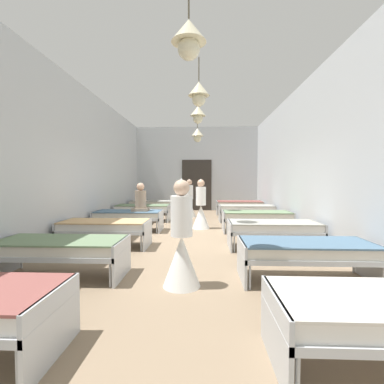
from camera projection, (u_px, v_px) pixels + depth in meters
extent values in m
cube|color=#8C755B|center=(190.00, 240.00, 6.86)|extent=(6.33, 13.17, 0.10)
cube|color=silver|center=(197.00, 169.00, 13.14)|extent=(6.13, 0.20, 3.96)
cube|color=silver|center=(73.00, 159.00, 6.89)|extent=(0.20, 12.57, 3.96)
cube|color=silver|center=(313.00, 159.00, 6.64)|extent=(0.20, 12.57, 3.96)
cube|color=#2D2823|center=(197.00, 185.00, 13.05)|extent=(1.40, 0.06, 2.40)
cone|color=beige|center=(189.00, 31.00, 3.40)|extent=(0.44, 0.44, 0.28)
sphere|color=beige|center=(189.00, 49.00, 3.41)|extent=(0.28, 0.28, 0.28)
cylinder|color=brown|center=(199.00, 69.00, 5.58)|extent=(0.02, 0.02, 0.48)
cone|color=beige|center=(199.00, 89.00, 5.60)|extent=(0.44, 0.44, 0.28)
sphere|color=beige|center=(199.00, 100.00, 5.61)|extent=(0.28, 0.28, 0.28)
cylinder|color=brown|center=(198.00, 99.00, 7.77)|extent=(0.02, 0.02, 0.39)
cone|color=beige|center=(198.00, 111.00, 7.79)|extent=(0.44, 0.44, 0.28)
sphere|color=beige|center=(198.00, 119.00, 7.80)|extent=(0.28, 0.28, 0.28)
cylinder|color=brown|center=(197.00, 120.00, 9.98)|extent=(0.02, 0.02, 0.61)
cone|color=beige|center=(197.00, 132.00, 10.00)|extent=(0.44, 0.44, 0.28)
sphere|color=beige|center=(197.00, 138.00, 10.01)|extent=(0.28, 0.28, 0.28)
cylinder|color=#B7BCC1|center=(18.00, 369.00, 1.88)|extent=(0.03, 0.03, 0.34)
cylinder|color=#B7BCC1|center=(69.00, 317.00, 2.60)|extent=(0.03, 0.03, 0.34)
cube|color=#B7BCC1|center=(54.00, 325.00, 2.23)|extent=(0.04, 0.84, 0.57)
cylinder|color=#B7BCC1|center=(298.00, 378.00, 1.80)|extent=(0.03, 0.03, 0.34)
cylinder|color=#B7BCC1|center=(271.00, 321.00, 2.52)|extent=(0.03, 0.03, 0.34)
cube|color=#B7BCC1|center=(275.00, 330.00, 2.16)|extent=(0.04, 0.84, 0.57)
cylinder|color=#B7BCC1|center=(21.00, 258.00, 4.53)|extent=(0.03, 0.03, 0.34)
cylinder|color=#B7BCC1|center=(110.00, 275.00, 3.74)|extent=(0.03, 0.03, 0.34)
cylinder|color=#B7BCC1|center=(125.00, 259.00, 4.46)|extent=(0.03, 0.03, 0.34)
cube|color=#B7BCC1|center=(61.00, 252.00, 4.13)|extent=(1.90, 0.84, 0.07)
cube|color=#B7BCC1|center=(1.00, 257.00, 4.17)|extent=(0.04, 0.84, 0.57)
cube|color=#B7BCC1|center=(122.00, 259.00, 4.09)|extent=(0.04, 0.84, 0.57)
cube|color=silver|center=(61.00, 245.00, 4.12)|extent=(1.82, 0.78, 0.14)
cube|color=slate|center=(61.00, 240.00, 4.12)|extent=(1.86, 0.82, 0.02)
cylinder|color=#B7BCC1|center=(250.00, 277.00, 3.66)|extent=(0.03, 0.03, 0.34)
cylinder|color=#B7BCC1|center=(242.00, 261.00, 4.38)|extent=(0.03, 0.03, 0.34)
cylinder|color=#B7BCC1|center=(384.00, 279.00, 3.59)|extent=(0.03, 0.03, 0.34)
cylinder|color=#B7BCC1|center=(354.00, 262.00, 4.31)|extent=(0.03, 0.03, 0.34)
cube|color=#B7BCC1|center=(306.00, 255.00, 3.97)|extent=(1.90, 0.84, 0.07)
cube|color=#B7BCC1|center=(242.00, 260.00, 4.02)|extent=(0.04, 0.84, 0.57)
cube|color=#B7BCC1|center=(372.00, 262.00, 3.94)|extent=(0.04, 0.84, 0.57)
cube|color=silver|center=(306.00, 248.00, 3.97)|extent=(1.82, 0.78, 0.14)
cube|color=slate|center=(307.00, 242.00, 3.97)|extent=(1.86, 0.82, 0.02)
cylinder|color=#B7BCC1|center=(58.00, 242.00, 5.67)|extent=(0.03, 0.03, 0.34)
cylinder|color=#B7BCC1|center=(74.00, 235.00, 6.39)|extent=(0.03, 0.03, 0.34)
cylinder|color=#B7BCC1|center=(141.00, 243.00, 5.60)|extent=(0.03, 0.03, 0.34)
cylinder|color=#B7BCC1|center=(148.00, 236.00, 6.32)|extent=(0.03, 0.03, 0.34)
cube|color=#B7BCC1|center=(105.00, 230.00, 5.99)|extent=(1.90, 0.84, 0.07)
cube|color=#B7BCC1|center=(64.00, 233.00, 6.03)|extent=(0.04, 0.84, 0.57)
cube|color=#B7BCC1|center=(148.00, 234.00, 5.95)|extent=(0.04, 0.84, 0.57)
cube|color=white|center=(105.00, 225.00, 5.98)|extent=(1.82, 0.78, 0.14)
cube|color=tan|center=(105.00, 221.00, 5.98)|extent=(1.86, 0.82, 0.02)
cylinder|color=#B7BCC1|center=(234.00, 244.00, 5.52)|extent=(0.03, 0.03, 0.34)
cylinder|color=#B7BCC1|center=(231.00, 237.00, 6.24)|extent=(0.03, 0.03, 0.34)
cylinder|color=#B7BCC1|center=(322.00, 245.00, 5.45)|extent=(0.03, 0.03, 0.34)
cylinder|color=#B7BCC1|center=(308.00, 237.00, 6.17)|extent=(0.03, 0.03, 0.34)
cube|color=#B7BCC1|center=(274.00, 231.00, 5.83)|extent=(1.90, 0.84, 0.07)
cube|color=#B7BCC1|center=(230.00, 235.00, 5.88)|extent=(0.04, 0.84, 0.57)
cube|color=#B7BCC1|center=(318.00, 235.00, 5.80)|extent=(0.04, 0.84, 0.57)
cube|color=white|center=(274.00, 226.00, 5.83)|extent=(1.82, 0.78, 0.14)
cube|color=#9E9E93|center=(274.00, 222.00, 5.82)|extent=(1.86, 0.82, 0.02)
cylinder|color=#B7BCC1|center=(94.00, 227.00, 7.53)|extent=(0.03, 0.03, 0.34)
cylinder|color=#B7BCC1|center=(103.00, 223.00, 8.25)|extent=(0.03, 0.03, 0.34)
cylinder|color=#B7BCC1|center=(157.00, 227.00, 7.46)|extent=(0.03, 0.03, 0.34)
cylinder|color=#B7BCC1|center=(161.00, 223.00, 8.18)|extent=(0.03, 0.03, 0.34)
cube|color=#B7BCC1|center=(129.00, 218.00, 7.84)|extent=(1.90, 0.84, 0.07)
cube|color=#B7BCC1|center=(97.00, 221.00, 7.89)|extent=(0.04, 0.84, 0.57)
cube|color=#B7BCC1|center=(161.00, 221.00, 7.81)|extent=(0.04, 0.84, 0.57)
cube|color=silver|center=(129.00, 214.00, 7.84)|extent=(1.82, 0.78, 0.14)
cube|color=slate|center=(129.00, 211.00, 7.84)|extent=(1.86, 0.82, 0.02)
cylinder|color=#B7BCC1|center=(227.00, 228.00, 7.38)|extent=(0.03, 0.03, 0.34)
cylinder|color=#B7BCC1|center=(224.00, 223.00, 8.10)|extent=(0.03, 0.03, 0.34)
cylinder|color=#B7BCC1|center=(292.00, 228.00, 7.31)|extent=(0.03, 0.03, 0.34)
cylinder|color=#B7BCC1|center=(284.00, 224.00, 8.02)|extent=(0.03, 0.03, 0.34)
cube|color=#B7BCC1|center=(257.00, 219.00, 7.69)|extent=(1.90, 0.84, 0.07)
cube|color=#B7BCC1|center=(223.00, 221.00, 7.73)|extent=(0.04, 0.84, 0.57)
cube|color=#B7BCC1|center=(290.00, 222.00, 7.66)|extent=(0.04, 0.84, 0.57)
cube|color=silver|center=(257.00, 215.00, 7.69)|extent=(1.82, 0.78, 0.14)
cube|color=slate|center=(257.00, 212.00, 7.68)|extent=(1.86, 0.82, 0.02)
cylinder|color=#B7BCC1|center=(116.00, 217.00, 9.39)|extent=(0.03, 0.03, 0.34)
cylinder|color=#B7BCC1|center=(122.00, 215.00, 10.11)|extent=(0.03, 0.03, 0.34)
cylinder|color=#B7BCC1|center=(166.00, 218.00, 9.32)|extent=(0.03, 0.03, 0.34)
cylinder|color=#B7BCC1|center=(169.00, 215.00, 10.03)|extent=(0.03, 0.03, 0.34)
cube|color=#B7BCC1|center=(143.00, 210.00, 9.70)|extent=(1.90, 0.84, 0.07)
cube|color=#B7BCC1|center=(117.00, 213.00, 9.75)|extent=(0.04, 0.84, 0.57)
cube|color=#B7BCC1|center=(169.00, 213.00, 9.67)|extent=(0.04, 0.84, 0.57)
cube|color=white|center=(143.00, 207.00, 9.70)|extent=(1.82, 0.78, 0.14)
cube|color=slate|center=(143.00, 205.00, 9.69)|extent=(1.86, 0.82, 0.02)
cylinder|color=#B7BCC1|center=(222.00, 218.00, 9.24)|extent=(0.03, 0.03, 0.34)
cylinder|color=#B7BCC1|center=(221.00, 215.00, 9.96)|extent=(0.03, 0.03, 0.34)
cylinder|color=#B7BCC1|center=(274.00, 218.00, 9.16)|extent=(0.03, 0.03, 0.34)
cylinder|color=#B7BCC1|center=(269.00, 216.00, 9.88)|extent=(0.03, 0.03, 0.34)
cube|color=#B7BCC1|center=(246.00, 211.00, 9.55)|extent=(1.90, 0.84, 0.07)
cube|color=#B7BCC1|center=(220.00, 213.00, 9.59)|extent=(0.04, 0.84, 0.57)
cube|color=#B7BCC1|center=(273.00, 214.00, 9.51)|extent=(0.04, 0.84, 0.57)
cube|color=white|center=(246.00, 208.00, 9.55)|extent=(1.82, 0.78, 0.14)
cube|color=#9E9E93|center=(246.00, 206.00, 9.54)|extent=(1.86, 0.82, 0.02)
cylinder|color=#B7BCC1|center=(130.00, 211.00, 11.25)|extent=(0.03, 0.03, 0.34)
cylinder|color=#B7BCC1|center=(134.00, 209.00, 11.97)|extent=(0.03, 0.03, 0.34)
cylinder|color=#B7BCC1|center=(172.00, 211.00, 11.17)|extent=(0.03, 0.03, 0.34)
cylinder|color=#B7BCC1|center=(174.00, 209.00, 11.89)|extent=(0.03, 0.03, 0.34)
cube|color=#B7BCC1|center=(153.00, 205.00, 11.56)|extent=(1.90, 0.84, 0.07)
cube|color=#B7BCC1|center=(131.00, 207.00, 11.60)|extent=(0.04, 0.84, 0.57)
cube|color=#B7BCC1|center=(175.00, 208.00, 11.53)|extent=(0.04, 0.84, 0.57)
cube|color=silver|center=(153.00, 203.00, 11.56)|extent=(1.82, 0.78, 0.14)
cube|color=#9E9E93|center=(153.00, 201.00, 11.55)|extent=(1.86, 0.82, 0.02)
cylinder|color=#B7BCC1|center=(219.00, 212.00, 11.10)|extent=(0.03, 0.03, 0.34)
cylinder|color=#B7BCC1|center=(218.00, 210.00, 11.81)|extent=(0.03, 0.03, 0.34)
cylinder|color=#B7BCC1|center=(262.00, 212.00, 11.02)|extent=(0.03, 0.03, 0.34)
cylinder|color=#B7BCC1|center=(259.00, 210.00, 11.74)|extent=(0.03, 0.03, 0.34)
cube|color=#B7BCC1|center=(239.00, 206.00, 11.41)|extent=(1.90, 0.84, 0.07)
cube|color=#B7BCC1|center=(217.00, 208.00, 11.45)|extent=(0.04, 0.84, 0.57)
cube|color=#B7BCC1|center=(262.00, 208.00, 11.37)|extent=(0.04, 0.84, 0.57)
cube|color=silver|center=(239.00, 203.00, 11.40)|extent=(1.82, 0.78, 0.14)
cube|color=#8C4C47|center=(239.00, 201.00, 11.40)|extent=(1.86, 0.82, 0.02)
cone|color=white|center=(182.00, 261.00, 3.77)|extent=(0.52, 0.52, 0.70)
cylinder|color=white|center=(182.00, 216.00, 3.74)|extent=(0.30, 0.30, 0.55)
sphere|color=beige|center=(181.00, 188.00, 3.72)|extent=(0.22, 0.22, 0.22)
cone|color=white|center=(181.00, 182.00, 3.72)|extent=(0.18, 0.18, 0.10)
cone|color=white|center=(201.00, 217.00, 8.21)|extent=(0.52, 0.52, 0.70)
cylinder|color=white|center=(201.00, 196.00, 8.18)|extent=(0.30, 0.30, 0.55)
sphere|color=tan|center=(201.00, 183.00, 8.17)|extent=(0.22, 0.22, 0.22)
cone|color=white|center=(201.00, 181.00, 8.16)|extent=(0.18, 0.18, 0.10)
cone|color=white|center=(189.00, 208.00, 10.75)|extent=(0.52, 0.52, 0.70)
cylinder|color=white|center=(189.00, 192.00, 10.72)|extent=(0.30, 0.30, 0.55)
sphere|color=tan|center=(189.00, 182.00, 10.70)|extent=(0.22, 0.22, 0.22)
cone|color=white|center=(189.00, 180.00, 10.70)|extent=(0.18, 0.18, 0.10)
cylinder|color=gray|center=(141.00, 201.00, 7.81)|extent=(0.32, 0.32, 0.58)
cube|color=gray|center=(141.00, 209.00, 7.83)|extent=(0.44, 0.44, 0.08)
sphere|color=tan|center=(140.00, 187.00, 7.80)|extent=(0.22, 0.22, 0.22)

